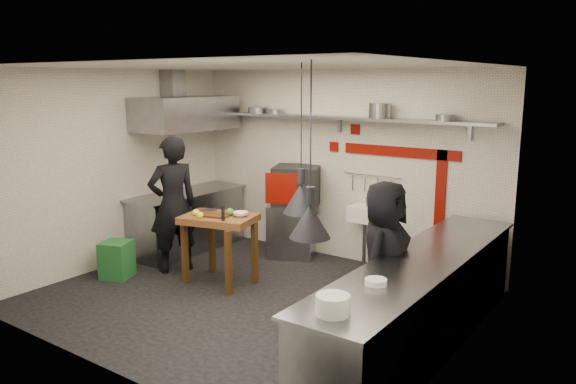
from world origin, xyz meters
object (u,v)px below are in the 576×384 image
Objects in this scene: combi_oven at (297,185)px; green_bin at (117,259)px; prep_table at (220,249)px; chef_left at (173,205)px; chef_right at (384,259)px; oven_stand at (292,230)px.

green_bin is (-1.43, -2.24, -0.84)m from combi_oven.
chef_left reaches higher than prep_table.
prep_table is at bearing 112.52° from chef_left.
green_bin is 0.26× the size of chef_left.
chef_right reaches higher than combi_oven.
oven_stand is 0.69m from combi_oven.
oven_stand is 1.54m from prep_table.
chef_right reaches higher than prep_table.
combi_oven is 0.41× the size of chef_right.
chef_left is (-0.95, -1.53, 0.55)m from oven_stand.
combi_oven is 0.35× the size of chef_left.
green_bin is 1.46m from prep_table.
oven_stand is 1.60× the size of green_bin.
oven_stand is 0.49× the size of chef_right.
prep_table is 0.48× the size of chef_left.
prep_table is 0.56× the size of chef_right.
prep_table is 0.99m from chef_left.
combi_oven is at bearing 70.67° from prep_table.
combi_oven reaches higher than prep_table.
chef_left is 1.16× the size of chef_right.
green_bin is at bearing -146.58° from combi_oven.
prep_table is 2.46m from chef_right.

